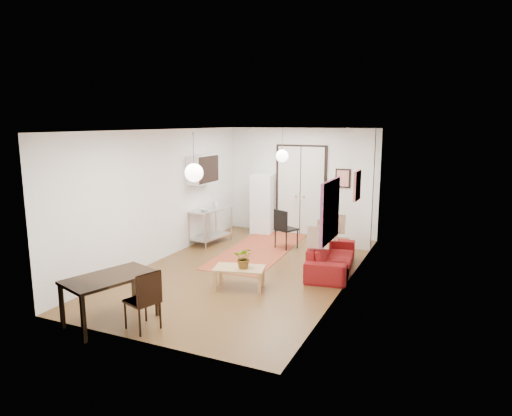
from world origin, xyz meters
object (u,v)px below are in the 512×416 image
at_px(kitchen_counter, 211,221).
at_px(coffee_table, 239,270).
at_px(dining_table, 110,281).
at_px(dining_chair_far, 146,293).
at_px(sofa, 331,256).
at_px(dining_chair_near, 146,293).
at_px(black_side_chair, 288,225).
at_px(fridge, 262,204).

bearing_deg(kitchen_counter, coffee_table, -43.33).
relative_size(dining_table, dining_chair_far, 1.65).
relative_size(sofa, coffee_table, 2.06).
xyz_separation_m(kitchen_counter, dining_chair_near, (1.51, -4.62, -0.05)).
relative_size(sofa, kitchen_counter, 1.69).
relative_size(sofa, black_side_chair, 2.16).
bearing_deg(fridge, dining_chair_near, -90.99).
xyz_separation_m(dining_table, dining_chair_near, (0.60, 0.09, -0.13)).
xyz_separation_m(sofa, fridge, (-2.63, 2.48, 0.51)).
bearing_deg(black_side_chair, kitchen_counter, 37.70).
distance_m(dining_table, dining_chair_near, 0.62).
height_order(coffee_table, black_side_chair, black_side_chair).
distance_m(sofa, coffee_table, 2.15).
height_order(sofa, dining_table, dining_table).
bearing_deg(coffee_table, black_side_chair, 93.24).
bearing_deg(sofa, dining_chair_near, 145.38).
bearing_deg(dining_chair_near, dining_table, -63.01).
height_order(kitchen_counter, dining_chair_far, dining_chair_far).
xyz_separation_m(kitchen_counter, dining_table, (0.91, -4.71, 0.08)).
distance_m(fridge, dining_chair_far, 6.26).
height_order(kitchen_counter, black_side_chair, black_side_chair).
bearing_deg(fridge, kitchen_counter, -123.05).
relative_size(coffee_table, kitchen_counter, 0.82).
bearing_deg(dining_table, dining_chair_far, 8.61).
relative_size(kitchen_counter, fridge, 0.76).
distance_m(dining_table, dining_chair_far, 0.62).
height_order(dining_table, dining_chair_far, dining_chair_far).
distance_m(coffee_table, dining_table, 2.42).
xyz_separation_m(sofa, dining_table, (-2.47, -3.82, 0.35)).
bearing_deg(black_side_chair, dining_chair_far, 110.18).
height_order(kitchen_counter, fridge, fridge).
distance_m(fridge, dining_table, 6.30).
xyz_separation_m(coffee_table, dining_chair_near, (-0.59, -2.00, 0.17)).
relative_size(fridge, dining_chair_near, 1.79).
bearing_deg(black_side_chair, dining_table, 103.72).
height_order(sofa, black_side_chair, black_side_chair).
height_order(sofa, coffee_table, sofa).
relative_size(dining_table, dining_chair_near, 1.65).
bearing_deg(black_side_chair, dining_chair_near, 110.18).
distance_m(kitchen_counter, dining_table, 4.80).
bearing_deg(dining_table, sofa, 57.13).
distance_m(kitchen_counter, black_side_chair, 1.97).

